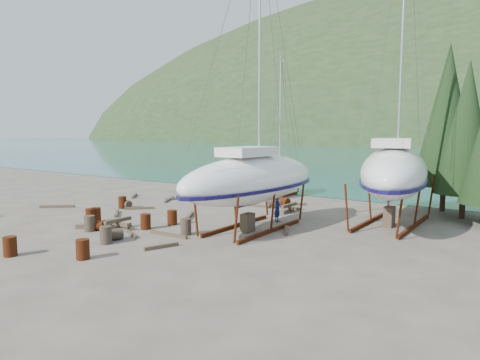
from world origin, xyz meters
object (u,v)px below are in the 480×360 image
Objects in this scene: small_sailboat_shore at (277,174)px; worker at (278,208)px; large_sailboat_near at (253,179)px; large_sailboat_far at (394,171)px.

worker is at bearing -55.79° from small_sailboat_shore.
large_sailboat_near is 10.91× the size of worker.
large_sailboat_near is 3.41m from worker.
worker is (0.02, 2.70, -2.08)m from large_sailboat_near.
large_sailboat_far is at bearing 46.54° from large_sailboat_near.
large_sailboat_far is (6.05, 5.84, 0.31)m from large_sailboat_near.
small_sailboat_shore is (-11.43, 6.07, -1.25)m from large_sailboat_far.
large_sailboat_far is 7.21m from worker.
small_sailboat_shore is (-5.37, 11.91, -0.95)m from large_sailboat_near.
large_sailboat_far reaches higher than large_sailboat_near.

